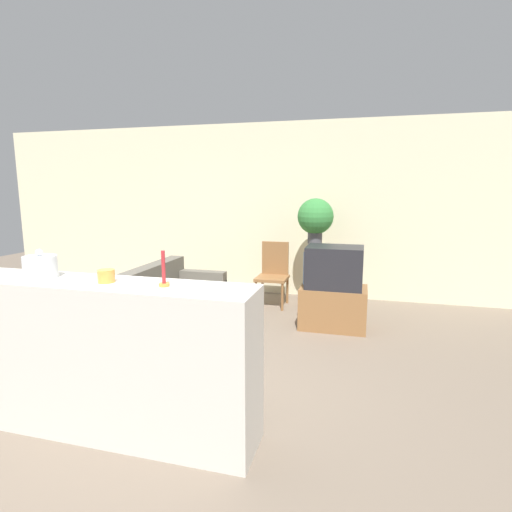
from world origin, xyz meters
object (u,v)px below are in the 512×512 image
object	(u,v)px
television	(334,267)
decorative_bowl	(40,267)
potted_plant	(315,217)
couch	(169,304)
wooden_chair	(273,271)

from	to	relation	value
television	decorative_bowl	xyz separation A→B (m)	(-1.83, -2.56, 0.39)
potted_plant	couch	bearing A→B (deg)	-141.05
couch	wooden_chair	distance (m)	1.63
couch	decorative_bowl	bearing A→B (deg)	-86.12
couch	potted_plant	distance (m)	2.34
wooden_chair	potted_plant	bearing A→B (deg)	10.94
wooden_chair	couch	bearing A→B (deg)	-131.17
wooden_chair	potted_plant	world-z (taller)	potted_plant
wooden_chair	decorative_bowl	world-z (taller)	decorative_bowl
decorative_bowl	wooden_chair	bearing A→B (deg)	74.60
potted_plant	decorative_bowl	world-z (taller)	potted_plant
television	potted_plant	size ratio (longest dim) A/B	1.06
wooden_chair	potted_plant	size ratio (longest dim) A/B	1.43
television	wooden_chair	bearing A→B (deg)	139.68
wooden_chair	potted_plant	distance (m)	0.98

